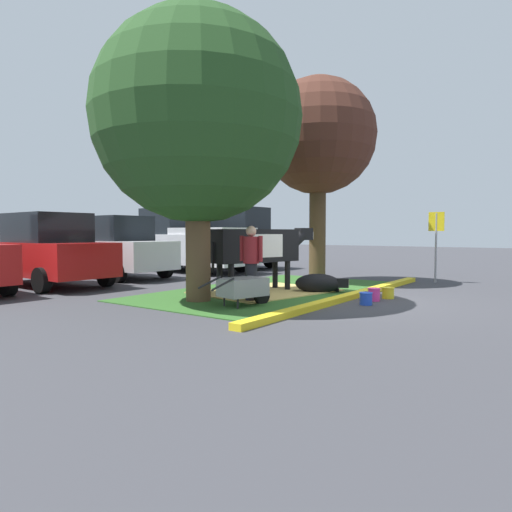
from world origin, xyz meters
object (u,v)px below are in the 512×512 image
(suv_dark_grey, at_px, (229,238))
(shade_tree_right, at_px, (318,138))
(wheelbarrow, at_px, (244,288))
(calf_lying, at_px, (319,284))
(sedan_silver, at_px, (48,251))
(bucket_blue, at_px, (366,298))
(pickup_truck_maroon, at_px, (187,242))
(bucket_pink, at_px, (374,294))
(parking_sign, at_px, (436,233))
(cow_holstein, at_px, (258,246))
(bucket_yellow, at_px, (388,293))
(hatchback_white, at_px, (115,248))
(shade_tree_left, at_px, (197,119))
(person_handler, at_px, (251,261))

(suv_dark_grey, bearing_deg, shade_tree_right, -116.84)
(wheelbarrow, bearing_deg, shade_tree_right, 11.04)
(shade_tree_right, distance_m, wheelbarrow, 6.30)
(calf_lying, relative_size, sedan_silver, 0.29)
(wheelbarrow, relative_size, bucket_blue, 5.79)
(pickup_truck_maroon, bearing_deg, bucket_pink, -109.57)
(parking_sign, bearing_deg, pickup_truck_maroon, 99.86)
(bucket_pink, bearing_deg, shade_tree_right, 46.96)
(pickup_truck_maroon, bearing_deg, cow_holstein, -120.64)
(bucket_blue, distance_m, bucket_pink, 0.62)
(shade_tree_right, xyz_separation_m, bucket_blue, (-3.21, -2.84, -4.14))
(bucket_yellow, height_order, sedan_silver, sedan_silver)
(wheelbarrow, relative_size, suv_dark_grey, 0.35)
(sedan_silver, xyz_separation_m, suv_dark_grey, (8.13, 0.12, 0.29))
(bucket_pink, height_order, hatchback_white, hatchback_white)
(cow_holstein, bearing_deg, shade_tree_left, 174.54)
(shade_tree_left, distance_m, wheelbarrow, 3.71)
(shade_tree_right, bearing_deg, person_handler, -170.77)
(cow_holstein, bearing_deg, hatchback_white, 86.97)
(cow_holstein, distance_m, parking_sign, 5.75)
(calf_lying, distance_m, suv_dark_grey, 8.72)
(calf_lying, xyz_separation_m, hatchback_white, (-0.45, 7.33, 0.75))
(bucket_yellow, bearing_deg, hatchback_white, 93.54)
(cow_holstein, xyz_separation_m, person_handler, (-1.34, -0.78, -0.28))
(calf_lying, distance_m, sedan_silver, 7.56)
(cow_holstein, xyz_separation_m, wheelbarrow, (-1.93, -1.03, -0.76))
(bucket_blue, xyz_separation_m, suv_dark_grey, (6.14, 8.63, 1.13))
(shade_tree_right, distance_m, pickup_truck_maroon, 6.63)
(calf_lying, distance_m, pickup_truck_maroon, 7.55)
(cow_holstein, height_order, parking_sign, parking_sign)
(wheelbarrow, bearing_deg, parking_sign, -15.91)
(parking_sign, bearing_deg, bucket_blue, 179.41)
(shade_tree_left, distance_m, shade_tree_right, 4.91)
(shade_tree_left, relative_size, parking_sign, 2.93)
(person_handler, relative_size, pickup_truck_maroon, 0.30)
(person_handler, xyz_separation_m, suv_dark_grey, (7.20, 6.48, 0.40))
(shade_tree_right, relative_size, suv_dark_grey, 1.29)
(sedan_silver, relative_size, hatchback_white, 1.00)
(shade_tree_right, relative_size, bucket_blue, 21.61)
(bucket_pink, bearing_deg, cow_holstein, 96.76)
(calf_lying, distance_m, bucket_pink, 1.63)
(bucket_pink, relative_size, pickup_truck_maroon, 0.05)
(cow_holstein, height_order, wheelbarrow, cow_holstein)
(bucket_yellow, height_order, suv_dark_grey, suv_dark_grey)
(shade_tree_left, distance_m, bucket_blue, 5.16)
(cow_holstein, bearing_deg, bucket_pink, -83.24)
(cow_holstein, distance_m, bucket_blue, 3.11)
(calf_lying, xyz_separation_m, wheelbarrow, (-2.70, 0.26, 0.15))
(pickup_truck_maroon, bearing_deg, parking_sign, -80.14)
(shade_tree_right, bearing_deg, suv_dark_grey, 63.16)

